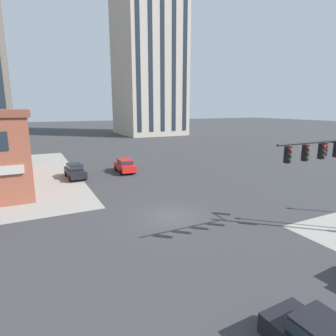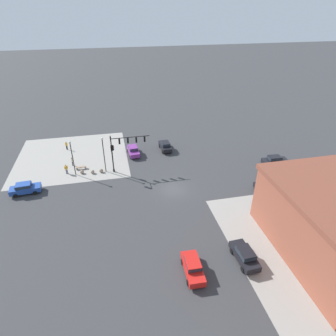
# 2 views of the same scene
# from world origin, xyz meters

# --- Properties ---
(ground_plane) EXTENTS (320.00, 320.00, 0.00)m
(ground_plane) POSITION_xyz_m (0.00, 0.00, 0.00)
(ground_plane) COLOR #38383A
(sidewalk_corner_slab) EXTENTS (20.00, 19.00, 0.02)m
(sidewalk_corner_slab) POSITION_xyz_m (16.00, -14.50, 0.00)
(sidewalk_corner_slab) COLOR gray
(sidewalk_corner_slab) RESTS_ON ground
(traffic_signal_main) EXTENTS (6.48, 2.09, 6.62)m
(traffic_signal_main) POSITION_xyz_m (7.08, -7.16, 4.59)
(traffic_signal_main) COLOR black
(traffic_signal_main) RESTS_ON ground
(bollard_sphere_curb_a) EXTENTS (0.65, 0.65, 0.65)m
(bollard_sphere_curb_a) POSITION_xyz_m (10.80, -7.58, 0.32)
(bollard_sphere_curb_a) COLOR gray
(bollard_sphere_curb_a) RESTS_ON ground
(bollard_sphere_curb_b) EXTENTS (0.65, 0.65, 0.65)m
(bollard_sphere_curb_b) POSITION_xyz_m (12.23, -7.49, 0.32)
(bollard_sphere_curb_b) COLOR gray
(bollard_sphere_curb_b) RESTS_ON ground
(bollard_sphere_curb_c) EXTENTS (0.65, 0.65, 0.65)m
(bollard_sphere_curb_c) POSITION_xyz_m (13.97, -7.84, 0.32)
(bollard_sphere_curb_c) COLOR gray
(bollard_sphere_curb_c) RESTS_ON ground
(bench_near_signal) EXTENTS (1.83, 0.60, 0.49)m
(bench_near_signal) POSITION_xyz_m (14.18, -9.41, 0.33)
(bench_near_signal) COLOR #9E7F66
(bench_near_signal) RESTS_ON ground
(pedestrian_near_bench) EXTENTS (0.47, 0.36, 1.67)m
(pedestrian_near_bench) POSITION_xyz_m (17.22, -17.81, 0.96)
(pedestrian_near_bench) COLOR black
(pedestrian_near_bench) RESTS_ON ground
(pedestrian_at_curb) EXTENTS (0.27, 0.54, 1.58)m
(pedestrian_at_curb) POSITION_xyz_m (15.71, -11.02, 0.90)
(pedestrian_at_curb) COLOR black
(pedestrian_at_curb) RESTS_ON ground
(pedestrian_walking_east) EXTENTS (0.50, 0.33, 1.71)m
(pedestrian_walking_east) POSITION_xyz_m (16.46, -8.38, 0.99)
(pedestrian_walking_east) COLOR #232847
(pedestrian_walking_east) RESTS_ON ground
(street_lamp_corner_near) EXTENTS (0.36, 0.36, 6.33)m
(street_lamp_corner_near) POSITION_xyz_m (10.00, -7.67, 3.88)
(street_lamp_corner_near) COLOR black
(street_lamp_corner_near) RESTS_ON ground
(street_lamp_mid_sidewalk) EXTENTS (0.36, 0.36, 6.17)m
(street_lamp_mid_sidewalk) POSITION_xyz_m (15.01, -7.73, 3.80)
(street_lamp_mid_sidewalk) COLOR black
(street_lamp_mid_sidewalk) RESTS_ON ground
(car_main_northbound_near) EXTENTS (4.53, 2.15, 1.68)m
(car_main_northbound_near) POSITION_xyz_m (22.07, -3.75, 0.92)
(car_main_northbound_near) COLOR #23479E
(car_main_northbound_near) RESTS_ON ground
(car_main_northbound_far) EXTENTS (4.50, 2.10, 1.68)m
(car_main_northbound_far) POSITION_xyz_m (-14.46, 3.19, 0.92)
(car_main_northbound_far) COLOR black
(car_main_northbound_far) RESTS_ON ground
(car_main_southbound_near) EXTENTS (4.50, 2.09, 1.68)m
(car_main_southbound_near) POSITION_xyz_m (-19.33, -3.74, 0.92)
(car_main_southbound_near) COLOR black
(car_main_southbound_near) RESTS_ON ground
(car_main_southbound_far) EXTENTS (2.14, 4.52, 1.68)m
(car_main_southbound_far) POSITION_xyz_m (4.70, -12.96, 0.92)
(car_main_southbound_far) COLOR #7A3389
(car_main_southbound_far) RESTS_ON ground
(car_cross_eastbound) EXTENTS (2.03, 4.47, 1.68)m
(car_cross_eastbound) POSITION_xyz_m (-4.59, 15.49, 0.92)
(car_cross_eastbound) COLOR black
(car_cross_eastbound) RESTS_ON ground
(car_cross_westbound) EXTENTS (2.02, 4.47, 1.68)m
(car_cross_westbound) POSITION_xyz_m (1.51, 15.82, 0.92)
(car_cross_westbound) COLOR red
(car_cross_westbound) RESTS_ON ground
(car_parked_curb) EXTENTS (2.01, 4.46, 1.68)m
(car_parked_curb) POSITION_xyz_m (-1.61, -13.62, 0.92)
(car_parked_curb) COLOR black
(car_parked_curb) RESTS_ON ground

